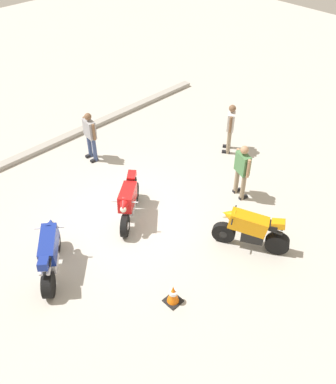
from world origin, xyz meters
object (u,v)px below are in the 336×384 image
at_px(motorcycle_red_sportbike, 129,201).
at_px(motorcycle_blue_sportbike, 50,253).
at_px(motorcycle_orange_sportbike, 251,229).
at_px(person_in_green_shirt, 242,168).
at_px(traffic_cone, 173,294).
at_px(person_in_gray_shirt, 90,134).
at_px(person_in_white_shirt, 231,125).

xyz_separation_m(motorcycle_red_sportbike, motorcycle_blue_sportbike, (-2.53, -0.16, 0.00)).
distance_m(motorcycle_orange_sportbike, person_in_green_shirt, 2.04).
distance_m(motorcycle_blue_sportbike, person_in_green_shirt, 5.59).
bearing_deg(person_in_green_shirt, motorcycle_blue_sportbike, -174.68).
distance_m(motorcycle_red_sportbike, motorcycle_orange_sportbike, 3.30).
bearing_deg(motorcycle_orange_sportbike, motorcycle_red_sportbike, -3.01).
relative_size(motorcycle_red_sportbike, traffic_cone, 3.04).
bearing_deg(motorcycle_blue_sportbike, person_in_gray_shirt, -9.07).
bearing_deg(motorcycle_blue_sportbike, person_in_green_shirt, -65.06).
distance_m(person_in_white_shirt, traffic_cone, 6.37).
xyz_separation_m(person_in_gray_shirt, traffic_cone, (-2.03, -5.79, -0.68)).
bearing_deg(traffic_cone, person_in_gray_shirt, 70.68).
xyz_separation_m(motorcycle_red_sportbike, person_in_green_shirt, (2.88, -1.50, 0.39)).
relative_size(person_in_white_shirt, traffic_cone, 3.18).
bearing_deg(person_in_green_shirt, traffic_cone, -142.52).
xyz_separation_m(person_in_green_shirt, traffic_cone, (-3.97, -1.31, -0.73)).
bearing_deg(motorcycle_orange_sportbike, person_in_green_shirt, -73.78).
bearing_deg(traffic_cone, motorcycle_red_sportbike, 68.82).
height_order(motorcycle_orange_sportbike, person_in_gray_shirt, person_in_gray_shirt).
distance_m(motorcycle_blue_sportbike, motorcycle_orange_sportbike, 4.89).
distance_m(motorcycle_blue_sportbike, person_in_white_shirt, 7.02).
xyz_separation_m(motorcycle_orange_sportbike, traffic_cone, (-2.58, 0.13, -0.33)).
distance_m(person_in_white_shirt, person_in_green_shirt, 2.34).
bearing_deg(motorcycle_orange_sportbike, person_in_gray_shirt, -24.52).
xyz_separation_m(motorcycle_red_sportbike, traffic_cone, (-1.09, -2.81, -0.33)).
height_order(motorcycle_orange_sportbike, person_in_green_shirt, person_in_green_shirt).
bearing_deg(motorcycle_red_sportbike, person_in_gray_shirt, -147.81).
bearing_deg(person_in_green_shirt, person_in_gray_shirt, 132.66).
bearing_deg(person_in_white_shirt, person_in_green_shirt, 101.70).
bearing_deg(person_in_gray_shirt, person_in_white_shirt, 148.31).
relative_size(motorcycle_orange_sportbike, person_in_gray_shirt, 1.08).
distance_m(person_in_gray_shirt, traffic_cone, 6.17).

